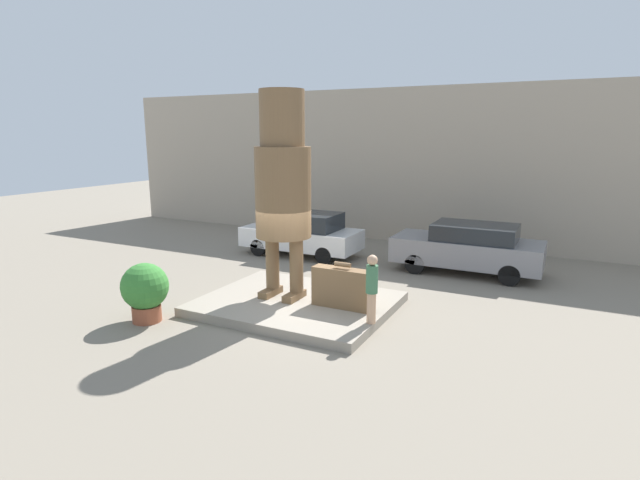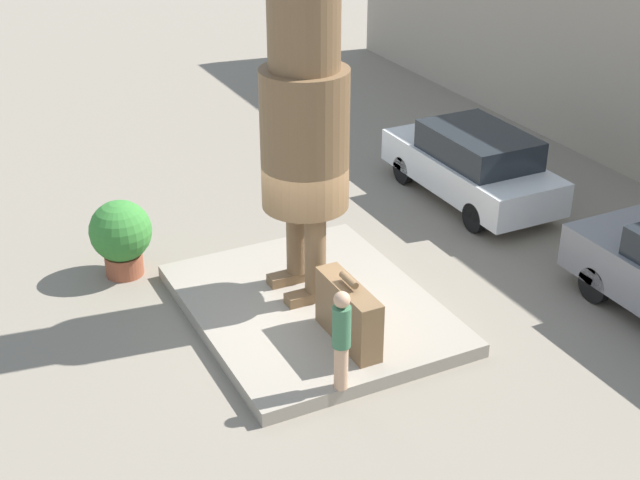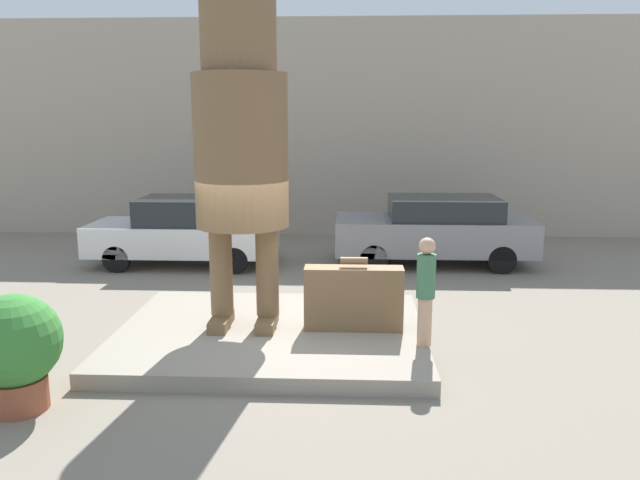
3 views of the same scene
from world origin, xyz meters
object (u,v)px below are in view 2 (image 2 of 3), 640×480
Objects in this scene: planter_pot at (121,235)px; tourist at (341,336)px; statue_figure at (305,119)px; giant_suitcase at (348,313)px; parked_car_white at (472,164)px.

tourist is at bearing 19.34° from planter_pot.
statue_figure is at bearing 47.34° from planter_pot.
giant_suitcase is at bearing 147.05° from tourist.
parked_car_white is (-2.18, 4.90, -2.43)m from statue_figure.
planter_pot is at bearing 89.07° from parked_car_white.
tourist is at bearing -15.57° from statue_figure.
planter_pot is (-4.99, -1.75, -0.30)m from tourist.
statue_figure is at bearing 114.03° from parked_car_white.
statue_figure is at bearing 164.43° from tourist.
statue_figure is 4.21m from planter_pot.
tourist is (1.00, -0.65, 0.37)m from giant_suitcase.
giant_suitcase is 6.32m from parked_car_white.
tourist is at bearing 130.79° from parked_car_white.
parked_car_white reaches higher than planter_pot.
statue_figure is 1.20× the size of parked_car_white.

